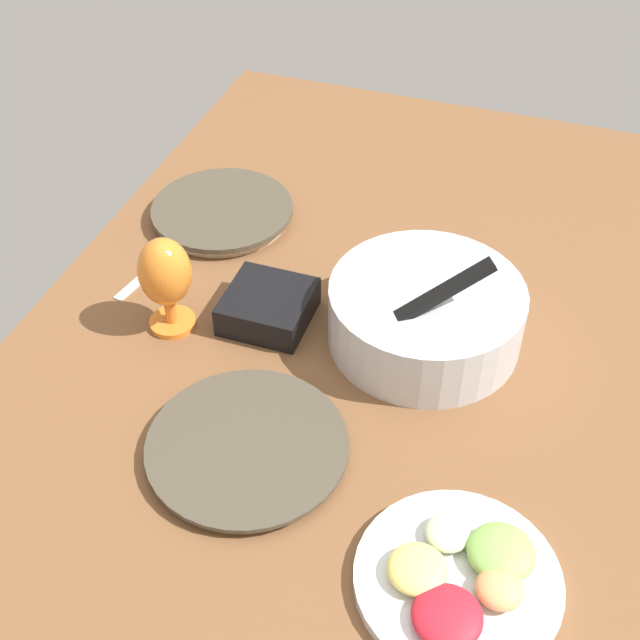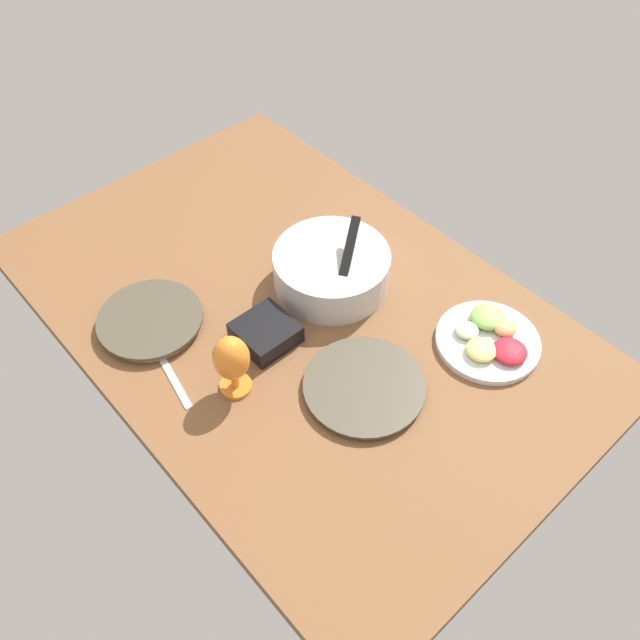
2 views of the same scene
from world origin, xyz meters
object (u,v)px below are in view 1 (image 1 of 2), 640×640
at_px(fruit_platter, 460,578).
at_px(square_bowl_black, 268,305).
at_px(dinner_plate_right, 247,447).
at_px(dinner_plate_left, 222,212).
at_px(hurricane_glass_orange, 165,276).
at_px(mixing_bowl, 425,313).

xyz_separation_m(fruit_platter, square_bowl_black, (-0.39, -0.41, 0.01)).
xyz_separation_m(dinner_plate_right, fruit_platter, (0.11, 0.34, 0.01)).
bearing_deg(square_bowl_black, fruit_platter, 46.81).
xyz_separation_m(dinner_plate_left, hurricane_glass_orange, (0.31, 0.04, 0.09)).
bearing_deg(square_bowl_black, dinner_plate_left, -141.41).
xyz_separation_m(mixing_bowl, fruit_platter, (0.42, 0.15, -0.04)).
xyz_separation_m(hurricane_glass_orange, square_bowl_black, (-0.07, 0.15, -0.08)).
bearing_deg(fruit_platter, square_bowl_black, -133.19).
relative_size(dinner_plate_right, square_bowl_black, 2.11).
height_order(dinner_plate_left, hurricane_glass_orange, hurricane_glass_orange).
bearing_deg(fruit_platter, dinner_plate_left, -136.08).
relative_size(dinner_plate_right, hurricane_glass_orange, 1.68).
bearing_deg(fruit_platter, hurricane_glass_orange, -119.78).
xyz_separation_m(dinner_plate_left, fruit_platter, (0.63, 0.60, 0.00)).
bearing_deg(mixing_bowl, dinner_plate_right, -30.13).
xyz_separation_m(dinner_plate_left, dinner_plate_right, (0.52, 0.27, -0.00)).
relative_size(dinner_plate_left, square_bowl_black, 1.96).
xyz_separation_m(mixing_bowl, square_bowl_black, (0.04, -0.26, -0.03)).
xyz_separation_m(mixing_bowl, hurricane_glass_orange, (0.10, -0.41, 0.05)).
bearing_deg(dinner_plate_right, fruit_platter, 71.94).
xyz_separation_m(dinner_plate_left, mixing_bowl, (0.20, 0.45, 0.04)).
height_order(fruit_platter, hurricane_glass_orange, hurricane_glass_orange).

